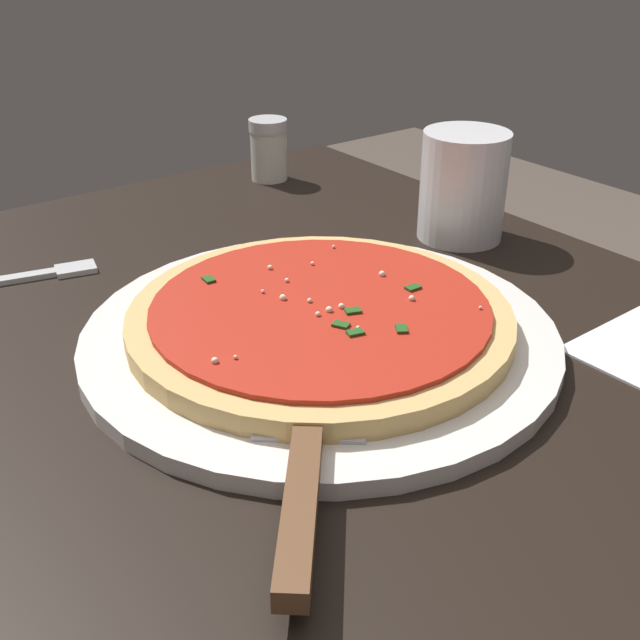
{
  "coord_description": "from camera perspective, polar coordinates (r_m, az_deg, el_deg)",
  "views": [
    {
      "loc": [
        -0.39,
        0.27,
        1.03
      ],
      "look_at": [
        0.04,
        -0.05,
        0.74
      ],
      "focal_mm": 44.02,
      "sensor_mm": 36.0,
      "label": 1
    }
  ],
  "objects": [
    {
      "name": "restaurant_table",
      "position": [
        0.65,
        -1.4,
        -15.04
      ],
      "size": [
        0.97,
        0.77,
        0.72
      ],
      "color": "black",
      "rests_on": "ground_plane"
    },
    {
      "name": "serving_plate",
      "position": [
        0.61,
        -0.0,
        -1.11
      ],
      "size": [
        0.37,
        0.37,
        0.01
      ],
      "primitive_type": "cylinder",
      "color": "white",
      "rests_on": "restaurant_table"
    },
    {
      "name": "pizza",
      "position": [
        0.6,
        0.0,
        0.23
      ],
      "size": [
        0.3,
        0.3,
        0.02
      ],
      "color": "#DBB26B",
      "rests_on": "serving_plate"
    },
    {
      "name": "pizza_server",
      "position": [
        0.46,
        -1.08,
        -10.32
      ],
      "size": [
        0.2,
        0.17,
        0.01
      ],
      "color": "silver",
      "rests_on": "serving_plate"
    },
    {
      "name": "cup_tall_drink",
      "position": [
        0.8,
        10.36,
        9.57
      ],
      "size": [
        0.09,
        0.09,
        0.11
      ],
      "primitive_type": "cylinder",
      "color": "silver",
      "rests_on": "restaurant_table"
    },
    {
      "name": "fork",
      "position": [
        0.76,
        -21.97,
        2.68
      ],
      "size": [
        0.06,
        0.19,
        0.0
      ],
      "color": "silver",
      "rests_on": "restaurant_table"
    },
    {
      "name": "parmesan_shaker",
      "position": [
        0.97,
        -3.76,
        12.29
      ],
      "size": [
        0.05,
        0.05,
        0.07
      ],
      "color": "silver",
      "rests_on": "restaurant_table"
    }
  ]
}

